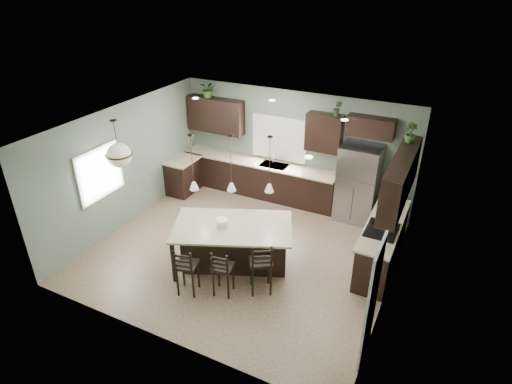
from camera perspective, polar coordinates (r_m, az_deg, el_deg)
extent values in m
plane|color=#9E8466|center=(9.26, -1.67, -7.77)|extent=(6.00, 6.00, 0.00)
cube|color=white|center=(6.72, 15.19, -13.97)|extent=(0.04, 0.82, 2.04)
cube|color=white|center=(10.86, 3.13, 7.15)|extent=(1.35, 0.02, 1.00)
cube|color=white|center=(9.57, -20.16, 2.42)|extent=(0.02, 1.10, 1.00)
cube|color=black|center=(11.53, -9.65, 2.11)|extent=(0.60, 0.90, 0.90)
cube|color=#BAAF8C|center=(11.33, -9.75, 4.23)|extent=(0.66, 0.96, 0.04)
cube|color=black|center=(11.24, 0.30, 1.81)|extent=(4.20, 0.60, 0.90)
cube|color=#BAAF8C|center=(11.02, 0.26, 3.96)|extent=(4.20, 0.66, 0.04)
cube|color=gray|center=(10.84, 2.40, 3.60)|extent=(0.70, 0.45, 0.01)
cylinder|color=silver|center=(10.76, 2.35, 4.24)|extent=(0.02, 0.02, 0.28)
cube|color=black|center=(11.37, -5.37, 10.16)|extent=(1.55, 0.34, 0.90)
cube|color=black|center=(10.20, 9.08, 7.82)|extent=(0.85, 0.34, 0.90)
cube|color=black|center=(9.87, 15.06, 8.36)|extent=(1.05, 0.34, 0.45)
cube|color=black|center=(9.02, 16.47, -6.68)|extent=(0.60, 2.35, 0.90)
cube|color=#BAAF8C|center=(8.77, 16.75, -4.12)|extent=(0.66, 2.35, 0.04)
cube|color=black|center=(8.53, 16.41, -4.87)|extent=(0.58, 0.75, 0.02)
cube|color=gray|center=(8.83, 14.17, -7.16)|extent=(0.01, 0.72, 0.60)
cube|color=black|center=(8.28, 18.73, 1.72)|extent=(0.34, 2.35, 0.90)
cube|color=gray|center=(8.22, 17.65, -1.46)|extent=(0.40, 0.75, 0.40)
cube|color=#9998A0|center=(10.21, 13.42, 1.12)|extent=(0.90, 0.74, 1.85)
cube|color=black|center=(8.61, -3.05, -7.13)|extent=(2.62, 2.09, 0.92)
cylinder|color=white|center=(8.34, -4.51, -4.07)|extent=(0.24, 0.24, 0.14)
cube|color=black|center=(8.00, -9.15, -10.18)|extent=(0.46, 0.46, 1.02)
cube|color=black|center=(7.92, -4.42, -10.51)|extent=(0.42, 0.42, 0.98)
cube|color=black|center=(7.91, 0.64, -9.85)|extent=(0.57, 0.57, 1.11)
imported|color=#355A27|center=(11.24, -6.38, 13.49)|extent=(0.48, 0.44, 0.45)
imported|color=#365123|center=(9.91, 10.81, 10.90)|extent=(0.22, 0.19, 0.35)
imported|color=#325424|center=(8.69, 19.96, 7.38)|extent=(0.28, 0.28, 0.38)
plane|color=slate|center=(10.79, 5.10, 6.07)|extent=(6.00, 0.00, 6.00)
plane|color=slate|center=(6.61, -13.22, -10.20)|extent=(6.00, 0.00, 6.00)
plane|color=slate|center=(10.15, -16.96, 3.45)|extent=(0.00, 5.50, 5.50)
plane|color=slate|center=(7.75, 18.26, -4.74)|extent=(0.00, 5.50, 5.50)
plane|color=white|center=(7.95, -1.95, 8.83)|extent=(6.00, 6.00, 0.00)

